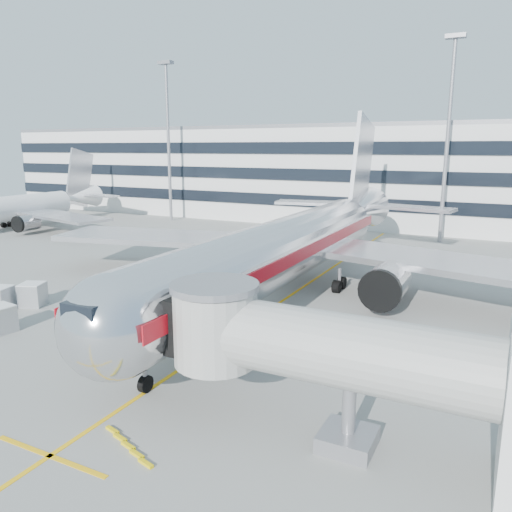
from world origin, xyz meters
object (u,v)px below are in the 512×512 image
at_px(belt_loader, 167,324).
at_px(baggage_tug, 112,304).
at_px(cargo_container_left, 33,294).
at_px(main_jet, 295,244).
at_px(ramp_worker, 95,301).

xyz_separation_m(belt_loader, baggage_tug, (-5.72, 1.01, 0.30)).
bearing_deg(baggage_tug, cargo_container_left, -171.28).
bearing_deg(main_jet, cargo_container_left, -143.65).
distance_m(cargo_container_left, ramp_worker, 5.75).
bearing_deg(cargo_container_left, baggage_tug, 8.72).
bearing_deg(main_jet, baggage_tug, -130.87).
distance_m(belt_loader, ramp_worker, 7.19).
xyz_separation_m(main_jet, ramp_worker, (-11.25, -11.58, -3.28)).
distance_m(belt_loader, baggage_tug, 5.82).
bearing_deg(belt_loader, main_jet, 71.62).
relative_size(belt_loader, baggage_tug, 1.52).
bearing_deg(cargo_container_left, ramp_worker, 8.80).
height_order(belt_loader, baggage_tug, belt_loader).
bearing_deg(belt_loader, cargo_container_left, -179.65).
height_order(main_jet, belt_loader, main_jet).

